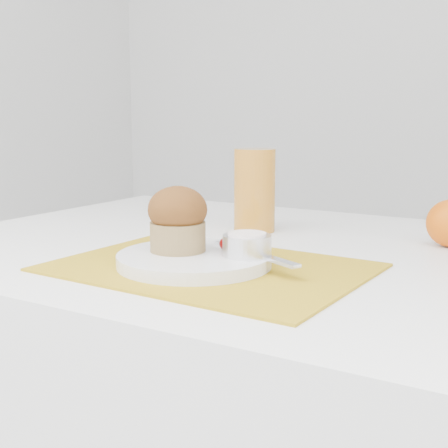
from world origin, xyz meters
The scene contains 9 objects.
placemat centered at (-0.04, -0.11, 0.75)m, with size 0.42×0.31×0.00m, color #B28B18.
plate centered at (-0.06, -0.12, 0.76)m, with size 0.21×0.21×0.02m, color white.
ramekin centered at (0.01, -0.10, 0.79)m, with size 0.07×0.07×0.03m, color silver.
cream centered at (0.01, -0.10, 0.80)m, with size 0.05×0.05×0.01m, color white.
raspberry_near centered at (-0.03, -0.08, 0.78)m, with size 0.02×0.02×0.02m, color #510202.
raspberry_far centered at (-0.01, -0.08, 0.78)m, with size 0.02×0.02×0.02m, color #560205.
butter_knife centered at (0.02, -0.09, 0.77)m, with size 0.18×0.01×0.00m, color silver.
juice_glass centered at (-0.12, 0.16, 0.82)m, with size 0.07×0.07×0.15m, color orange.
muffin centered at (-0.09, -0.12, 0.82)m, with size 0.09×0.09×0.09m.
Camera 1 is at (0.41, -0.82, 0.96)m, focal length 50.00 mm.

